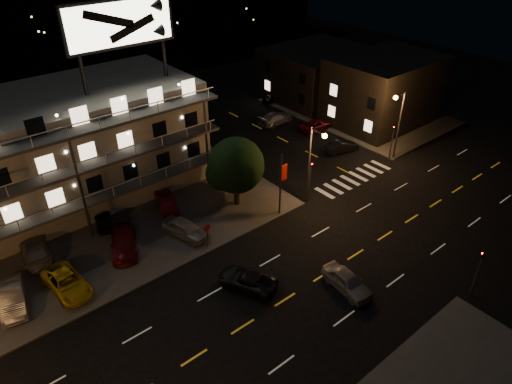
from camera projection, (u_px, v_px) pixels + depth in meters
ground at (304, 287)px, 34.88m from camera, size 140.00×140.00×0.00m
curb_nw at (32, 234)px, 40.31m from camera, size 44.00×24.00×0.15m
curb_ne at (356, 111)px, 63.91m from camera, size 16.00×24.00×0.15m
motel at (49, 152)px, 42.16m from camera, size 28.00×13.80×18.10m
side_bldg_front at (384, 90)px, 59.06m from camera, size 14.06×10.00×8.50m
side_bldg_back at (317, 73)px, 67.25m from camera, size 14.06×12.00×7.00m
streetlight_nc at (312, 158)px, 41.91m from camera, size 0.44×1.92×8.00m
streetlight_ne at (398, 119)px, 49.47m from camera, size 1.92×0.44×8.00m
signal_nw at (310, 177)px, 43.84m from camera, size 0.20×0.27×4.60m
signal_sw at (479, 269)px, 32.81m from camera, size 0.20×0.27×4.60m
signal_ne at (392, 139)px, 50.81m from camera, size 0.27×0.20×4.60m
banner_north at (281, 183)px, 41.21m from camera, size 0.83×0.16×6.40m
stop_sign at (207, 232)px, 37.91m from camera, size 0.91×0.11×2.61m
tree at (236, 167)px, 42.02m from camera, size 5.48×5.27×6.90m
lot_car_1 at (12, 298)px, 32.72m from camera, size 2.53×4.90×1.54m
lot_car_2 at (67, 283)px, 34.12m from camera, size 2.74×5.19×1.39m
lot_car_3 at (124, 242)px, 38.10m from camera, size 3.97×5.46×1.47m
lot_car_4 at (186, 229)px, 39.58m from camera, size 2.94×4.81×1.53m
lot_car_7 at (35, 250)px, 37.20m from camera, size 2.91×5.48×1.51m
lot_car_8 at (103, 220)px, 40.96m from camera, size 2.35×3.85×1.22m
lot_car_9 at (166, 201)px, 43.31m from camera, size 2.73×4.65×1.45m
side_car_0 at (341, 146)px, 53.33m from camera, size 4.38×2.51×1.37m
side_car_1 at (316, 125)px, 58.48m from camera, size 4.74×2.22×1.31m
side_car_2 at (276, 118)px, 60.11m from camera, size 5.27×2.46×1.49m
side_car_3 at (273, 98)px, 66.68m from camera, size 3.82×1.82×1.26m
road_car_east at (347, 281)px, 34.38m from camera, size 2.20×4.52×1.49m
road_car_west at (247, 280)px, 34.63m from camera, size 3.92×5.17×1.30m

